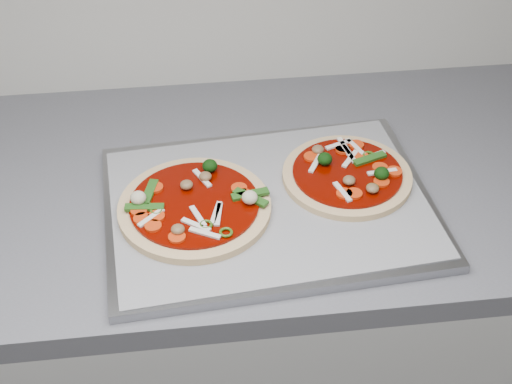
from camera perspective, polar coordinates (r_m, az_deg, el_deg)
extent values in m
cube|color=gray|center=(1.10, 1.03, -1.14)|extent=(0.52, 0.40, 0.02)
cube|color=gray|center=(1.09, 1.04, -0.79)|extent=(0.51, 0.39, 0.00)
cylinder|color=#D4B280|center=(1.08, -4.93, -1.25)|extent=(0.30, 0.30, 0.01)
cylinder|color=#600500|center=(1.07, -4.96, -0.91)|extent=(0.25, 0.25, 0.00)
cube|color=#285C18|center=(1.09, -8.52, -0.02)|extent=(0.03, 0.06, 0.00)
torus|color=#315312|center=(1.03, -4.03, -2.62)|extent=(0.02, 0.02, 0.00)
ellipsoid|color=#0E380C|center=(1.12, -3.71, 2.11)|extent=(0.03, 0.03, 0.02)
cylinder|color=red|center=(1.04, -8.23, -2.70)|extent=(0.03, 0.03, 0.00)
cube|color=white|center=(1.04, -4.67, -1.96)|extent=(0.02, 0.05, 0.00)
cube|color=white|center=(1.11, -4.34, 1.11)|extent=(0.03, 0.05, 0.00)
cylinder|color=red|center=(1.01, -6.35, -3.60)|extent=(0.03, 0.03, 0.00)
ellipsoid|color=brown|center=(1.09, -5.58, 0.58)|extent=(0.03, 0.03, 0.01)
cube|color=white|center=(1.03, -4.83, -2.65)|extent=(0.04, 0.04, 0.00)
cube|color=#285C18|center=(1.08, -0.47, -0.17)|extent=(0.06, 0.02, 0.00)
ellipsoid|color=brown|center=(1.02, -6.27, -2.99)|extent=(0.02, 0.02, 0.01)
torus|color=#315312|center=(1.06, -7.97, -1.48)|extent=(0.02, 0.02, 0.00)
cube|color=white|center=(1.04, -3.02, -1.80)|extent=(0.02, 0.05, 0.00)
cube|color=white|center=(1.05, -8.40, -2.04)|extent=(0.04, 0.04, 0.00)
cylinder|color=red|center=(1.06, -9.35, -1.48)|extent=(0.03, 0.03, 0.00)
ellipsoid|color=beige|center=(1.06, -0.51, -0.44)|extent=(0.03, 0.03, 0.02)
cube|color=#285C18|center=(1.07, -8.92, -1.21)|extent=(0.06, 0.02, 0.00)
cylinder|color=red|center=(1.05, -7.97, -1.94)|extent=(0.04, 0.04, 0.00)
cylinder|color=red|center=(1.09, -1.36, 0.30)|extent=(0.04, 0.04, 0.00)
cube|color=white|center=(1.02, -4.11, -3.30)|extent=(0.05, 0.03, 0.00)
cube|color=#285C18|center=(1.07, -0.44, -0.43)|extent=(0.05, 0.05, 0.00)
cylinder|color=red|center=(1.05, -9.13, -2.11)|extent=(0.03, 0.03, 0.00)
ellipsoid|color=brown|center=(1.11, -4.08, 1.26)|extent=(0.03, 0.03, 0.01)
torus|color=#315312|center=(1.01, -2.42, -3.24)|extent=(0.03, 0.03, 0.00)
ellipsoid|color=beige|center=(1.07, -9.41, -0.46)|extent=(0.03, 0.03, 0.02)
cube|color=white|center=(1.05, -3.21, -1.67)|extent=(0.02, 0.05, 0.00)
cylinder|color=red|center=(1.10, -8.08, 0.36)|extent=(0.03, 0.03, 0.00)
cylinder|color=red|center=(1.08, -0.99, -0.20)|extent=(0.03, 0.03, 0.00)
cylinder|color=#D4B280|center=(1.14, 7.28, 1.29)|extent=(0.23, 0.23, 0.01)
cylinder|color=#600500|center=(1.14, 7.31, 1.58)|extent=(0.19, 0.19, 0.00)
cylinder|color=red|center=(1.17, 8.39, 2.84)|extent=(0.03, 0.03, 0.00)
cylinder|color=red|center=(1.16, 4.45, 2.83)|extent=(0.03, 0.03, 0.00)
ellipsoid|color=#0E380C|center=(1.14, 5.53, 2.65)|extent=(0.03, 0.03, 0.02)
torus|color=#315312|center=(1.17, 8.99, 2.93)|extent=(0.02, 0.02, 0.00)
cube|color=white|center=(1.14, 4.79, 2.29)|extent=(0.03, 0.05, 0.00)
ellipsoid|color=#0E380C|center=(1.12, 10.02, 1.48)|extent=(0.03, 0.03, 0.02)
cube|color=white|center=(1.16, 7.55, 2.64)|extent=(0.04, 0.04, 0.00)
cylinder|color=red|center=(1.09, 7.08, -0.13)|extent=(0.04, 0.04, 0.00)
cube|color=white|center=(1.17, 7.43, 3.06)|extent=(0.02, 0.05, 0.00)
cylinder|color=red|center=(1.12, 10.00, 0.81)|extent=(0.03, 0.03, 0.00)
cylinder|color=red|center=(1.18, 6.96, 3.47)|extent=(0.04, 0.04, 0.00)
cylinder|color=red|center=(1.09, 7.86, -0.12)|extent=(0.03, 0.03, 0.00)
cylinder|color=red|center=(1.18, 6.97, 3.41)|extent=(0.03, 0.03, 0.00)
ellipsoid|color=brown|center=(1.10, 9.30, 0.29)|extent=(0.03, 0.03, 0.01)
ellipsoid|color=brown|center=(1.16, 4.97, 3.40)|extent=(0.03, 0.03, 0.01)
torus|color=#315312|center=(1.11, 9.31, 0.36)|extent=(0.02, 0.02, 0.00)
cube|color=white|center=(1.18, 7.08, 3.65)|extent=(0.02, 0.05, 0.00)
cube|color=white|center=(1.09, 6.92, 0.01)|extent=(0.02, 0.05, 0.00)
cube|color=white|center=(1.18, 7.94, 3.61)|extent=(0.02, 0.05, 0.00)
cylinder|color=red|center=(1.14, 11.01, 1.63)|extent=(0.04, 0.04, 0.00)
cube|color=white|center=(1.17, 9.29, 2.86)|extent=(0.05, 0.03, 0.00)
cube|color=white|center=(1.14, 10.06, 1.59)|extent=(0.05, 0.01, 0.00)
cube|color=#285C18|center=(1.16, 9.07, 2.66)|extent=(0.06, 0.03, 0.00)
cylinder|color=red|center=(1.19, 8.04, 3.75)|extent=(0.04, 0.04, 0.00)
ellipsoid|color=brown|center=(1.11, 7.46, 0.93)|extent=(0.03, 0.03, 0.01)
cube|color=white|center=(1.19, 6.61, 3.79)|extent=(0.05, 0.02, 0.00)
cylinder|color=red|center=(1.15, 9.89, 1.93)|extent=(0.03, 0.03, 0.00)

